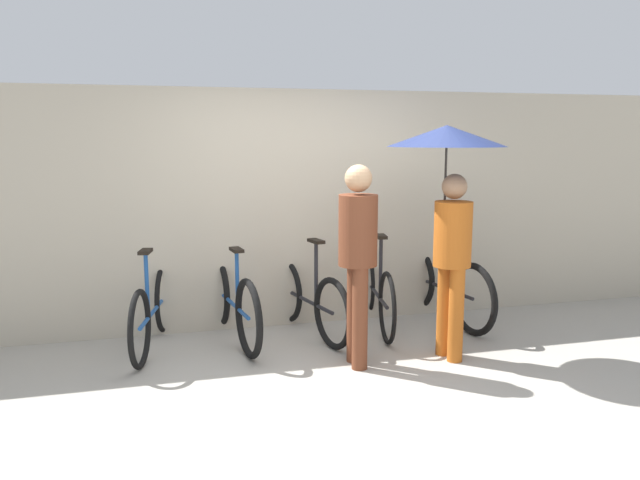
% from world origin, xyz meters
% --- Properties ---
extents(ground_plane, '(30.00, 30.00, 0.00)m').
position_xyz_m(ground_plane, '(0.00, 0.00, 0.00)').
color(ground_plane, '#9E998E').
extents(back_wall, '(10.91, 0.12, 2.36)m').
position_xyz_m(back_wall, '(0.00, 1.84, 1.18)').
color(back_wall, '#B2A893').
rests_on(back_wall, ground).
extents(parked_bicycle_0, '(0.53, 1.63, 1.03)m').
position_xyz_m(parked_bicycle_0, '(-1.45, 1.42, 0.36)').
color(parked_bicycle_0, black).
rests_on(parked_bicycle_0, ground).
extents(parked_bicycle_1, '(0.44, 1.74, 0.98)m').
position_xyz_m(parked_bicycle_1, '(-0.73, 1.45, 0.37)').
color(parked_bicycle_1, black).
rests_on(parked_bicycle_1, ground).
extents(parked_bicycle_2, '(0.54, 1.60, 1.11)m').
position_xyz_m(parked_bicycle_2, '(-0.00, 1.44, 0.35)').
color(parked_bicycle_2, black).
rests_on(parked_bicycle_2, ground).
extents(parked_bicycle_3, '(0.47, 1.70, 0.98)m').
position_xyz_m(parked_bicycle_3, '(0.73, 1.50, 0.36)').
color(parked_bicycle_3, black).
rests_on(parked_bicycle_3, ground).
extents(parked_bicycle_4, '(0.44, 1.74, 1.06)m').
position_xyz_m(parked_bicycle_4, '(1.45, 1.50, 0.37)').
color(parked_bicycle_4, black).
rests_on(parked_bicycle_4, ground).
extents(pedestrian_leading, '(0.32, 0.32, 1.68)m').
position_xyz_m(pedestrian_leading, '(0.19, 0.52, 0.99)').
color(pedestrian_leading, brown).
rests_on(pedestrian_leading, ground).
extents(pedestrian_center, '(1.01, 1.01, 2.00)m').
position_xyz_m(pedestrian_center, '(1.01, 0.56, 1.58)').
color(pedestrian_center, '#B25619').
rests_on(pedestrian_center, ground).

